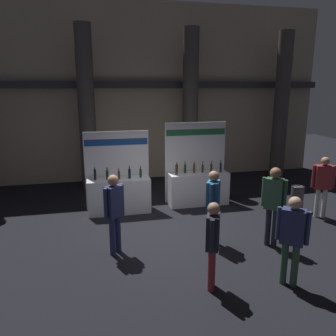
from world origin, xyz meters
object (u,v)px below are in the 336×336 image
at_px(visitor_1, 323,181).
at_px(visitor_8, 274,200).
at_px(trash_bin, 297,198).
at_px(visitor_4, 213,239).
at_px(visitor_6, 114,208).
at_px(visitor_7, 292,234).
at_px(visitor_0, 213,201).
at_px(exhibitor_booth_0, 119,192).
at_px(exhibitor_booth_1, 198,184).

height_order(visitor_1, visitor_8, visitor_8).
relative_size(trash_bin, visitor_4, 0.43).
relative_size(visitor_1, visitor_6, 0.96).
distance_m(visitor_1, visitor_7, 3.78).
bearing_deg(visitor_6, visitor_4, -85.72).
bearing_deg(visitor_7, visitor_8, 113.01).
relative_size(visitor_4, visitor_8, 0.89).
xyz_separation_m(visitor_4, visitor_6, (-1.55, 1.67, 0.10)).
height_order(visitor_1, visitor_7, visitor_1).
bearing_deg(trash_bin, visitor_0, -153.96).
bearing_deg(trash_bin, visitor_6, -164.14).
height_order(visitor_6, visitor_7, visitor_6).
distance_m(visitor_1, visitor_6, 5.63).
height_order(exhibitor_booth_0, trash_bin, exhibitor_booth_0).
distance_m(visitor_7, visitor_8, 1.53).
relative_size(visitor_0, visitor_8, 0.95).
bearing_deg(visitor_1, exhibitor_booth_0, -178.22).
relative_size(visitor_1, visitor_8, 0.93).
distance_m(exhibitor_booth_1, visitor_1, 3.44).
distance_m(exhibitor_booth_1, visitor_6, 3.76).
bearing_deg(visitor_7, visitor_4, -147.36).
bearing_deg(visitor_8, exhibitor_booth_0, -179.70).
bearing_deg(visitor_7, trash_bin, 95.74).
bearing_deg(visitor_4, visitor_0, -176.18).
bearing_deg(visitor_0, visitor_6, 118.35).
xyz_separation_m(trash_bin, visitor_4, (-3.75, -3.17, 0.58)).
bearing_deg(visitor_4, exhibitor_booth_0, -138.86).
bearing_deg(visitor_7, visitor_0, 153.88).
relative_size(exhibitor_booth_0, visitor_6, 1.30).
distance_m(exhibitor_booth_0, visitor_7, 5.08).
height_order(exhibitor_booth_0, visitor_6, exhibitor_booth_0).
bearing_deg(exhibitor_booth_0, visitor_8, -42.60).
height_order(exhibitor_booth_1, visitor_1, exhibitor_booth_1).
height_order(exhibitor_booth_0, visitor_8, exhibitor_booth_0).
bearing_deg(exhibitor_booth_1, exhibitor_booth_0, -175.92).
height_order(exhibitor_booth_1, visitor_4, exhibitor_booth_1).
distance_m(exhibitor_booth_0, trash_bin, 5.11).
bearing_deg(visitor_4, visitor_7, 105.93).
relative_size(visitor_0, visitor_1, 1.02).
height_order(trash_bin, visitor_0, visitor_0).
bearing_deg(visitor_6, trash_bin, -22.71).
distance_m(exhibitor_booth_0, visitor_6, 2.51).
height_order(trash_bin, visitor_8, visitor_8).
relative_size(visitor_0, visitor_7, 1.02).
height_order(visitor_0, visitor_6, visitor_6).
bearing_deg(trash_bin, visitor_4, -139.78).
bearing_deg(visitor_1, trash_bin, 130.65).
height_order(exhibitor_booth_0, visitor_1, exhibitor_booth_0).
bearing_deg(visitor_8, exhibitor_booth_1, 146.70).
bearing_deg(visitor_7, exhibitor_booth_1, 134.35).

